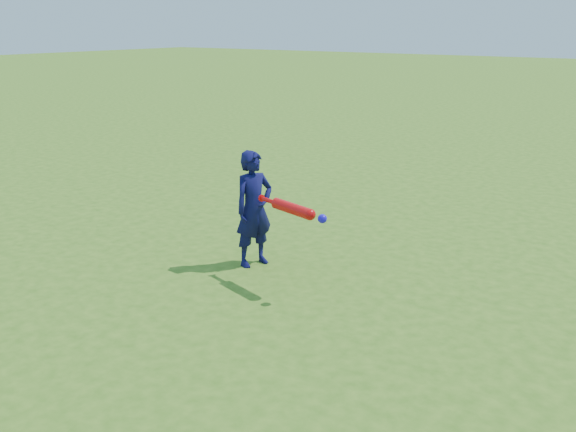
{
  "coord_description": "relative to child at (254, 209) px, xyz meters",
  "views": [
    {
      "loc": [
        2.92,
        -4.26,
        2.21
      ],
      "look_at": [
        -0.13,
        0.1,
        0.59
      ],
      "focal_mm": 40.0,
      "sensor_mm": 36.0,
      "label": 1
    }
  ],
  "objects": [
    {
      "name": "child",
      "position": [
        0.0,
        0.0,
        0.0
      ],
      "size": [
        0.37,
        0.46,
        1.09
      ],
      "primitive_type": "imported",
      "rotation": [
        0.0,
        0.0,
        1.27
      ],
      "color": "#0E0E42",
      "rests_on": "ground"
    },
    {
      "name": "ground",
      "position": [
        0.61,
        -0.24,
        -0.55
      ],
      "size": [
        80.0,
        80.0,
        0.0
      ],
      "primitive_type": "plane",
      "color": "#3C6B19",
      "rests_on": "ground"
    },
    {
      "name": "bat_swing",
      "position": [
        0.62,
        -0.23,
        0.15
      ],
      "size": [
        0.83,
        0.29,
        0.1
      ],
      "rotation": [
        0.0,
        0.0,
        -0.27
      ],
      "color": "red",
      "rests_on": "ground"
    }
  ]
}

